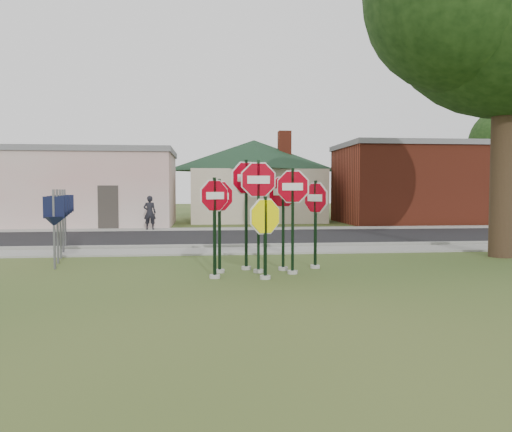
{
  "coord_description": "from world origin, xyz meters",
  "views": [
    {
      "loc": [
        -1.28,
        -10.38,
        2.0
      ],
      "look_at": [
        0.03,
        2.0,
        1.34
      ],
      "focal_mm": 35.0,
      "sensor_mm": 36.0,
      "label": 1
    }
  ],
  "objects": [
    {
      "name": "ground",
      "position": [
        0.0,
        0.0,
        0.0
      ],
      "size": [
        120.0,
        120.0,
        0.0
      ],
      "primitive_type": "plane",
      "color": "#2E4A1B",
      "rests_on": "ground"
    },
    {
      "name": "sidewalk_near",
      "position": [
        0.0,
        5.5,
        0.03
      ],
      "size": [
        60.0,
        1.6,
        0.06
      ],
      "primitive_type": "cube",
      "color": "gray",
      "rests_on": "ground"
    },
    {
      "name": "road",
      "position": [
        0.0,
        10.0,
        0.02
      ],
      "size": [
        60.0,
        7.0,
        0.04
      ],
      "primitive_type": "cube",
      "color": "black",
      "rests_on": "ground"
    },
    {
      "name": "sidewalk_far",
      "position": [
        0.0,
        14.3,
        0.03
      ],
      "size": [
        60.0,
        1.6,
        0.06
      ],
      "primitive_type": "cube",
      "color": "gray",
      "rests_on": "ground"
    },
    {
      "name": "curb",
      "position": [
        0.0,
        6.5,
        0.07
      ],
      "size": [
        60.0,
        0.2,
        0.14
      ],
      "primitive_type": "cube",
      "color": "gray",
      "rests_on": "ground"
    },
    {
      "name": "stop_sign_center",
      "position": [
        0.03,
        1.44,
        1.8
      ],
      "size": [
        1.17,
        0.24,
        2.82
      ],
      "color": "#9E9C94",
      "rests_on": "ground"
    },
    {
      "name": "stop_sign_yellow",
      "position": [
        0.08,
        0.58,
        1.14
      ],
      "size": [
        0.99,
        0.54,
        1.96
      ],
      "color": "#9E9C94",
      "rests_on": "ground"
    },
    {
      "name": "stop_sign_left",
      "position": [
        -1.03,
        0.8,
        1.43
      ],
      "size": [
        0.87,
        0.52,
        2.36
      ],
      "color": "#9E9C94",
      "rests_on": "ground"
    },
    {
      "name": "stop_sign_right",
      "position": [
        0.81,
        1.19,
        1.62
      ],
      "size": [
        1.0,
        0.44,
        2.61
      ],
      "color": "#9E9C94",
      "rests_on": "ground"
    },
    {
      "name": "stop_sign_back_right",
      "position": [
        0.68,
        1.74,
        1.52
      ],
      "size": [
        0.97,
        0.48,
        2.47
      ],
      "color": "#9E9C94",
      "rests_on": "ground"
    },
    {
      "name": "stop_sign_back_left",
      "position": [
        -0.23,
        1.94,
        1.81
      ],
      "size": [
        1.02,
        0.51,
        2.85
      ],
      "color": "#9E9C94",
      "rests_on": "ground"
    },
    {
      "name": "stop_sign_far_right",
      "position": [
        1.54,
        1.98,
        1.42
      ],
      "size": [
        0.6,
        0.93,
        2.33
      ],
      "color": "#9E9C94",
      "rests_on": "ground"
    },
    {
      "name": "stop_sign_far_left",
      "position": [
        -0.9,
        1.54,
        1.43
      ],
      "size": [
        0.94,
        0.46,
        2.35
      ],
      "color": "#9E9C94",
      "rests_on": "ground"
    },
    {
      "name": "route_sign_row",
      "position": [
        -5.4,
        4.5,
        1.22
      ],
      "size": [
        1.43,
        4.63,
        2.0
      ],
      "color": "#59595E",
      "rests_on": "ground"
    },
    {
      "name": "building_stucco",
      "position": [
        -9.0,
        18.0,
        2.15
      ],
      "size": [
        12.2,
        6.2,
        4.2
      ],
      "color": "beige",
      "rests_on": "ground"
    },
    {
      "name": "building_house",
      "position": [
        2.0,
        22.0,
        3.65
      ],
      "size": [
        11.6,
        11.6,
        6.2
      ],
      "color": "beige",
      "rests_on": "ground"
    },
    {
      "name": "building_brick",
      "position": [
        12.0,
        18.5,
        2.4
      ],
      "size": [
        10.2,
        6.2,
        4.75
      ],
      "color": "maroon",
      "rests_on": "ground"
    },
    {
      "name": "bg_tree_right",
      "position": [
        22.0,
        26.0,
        5.58
      ],
      "size": [
        5.6,
        5.6,
        8.4
      ],
      "color": "#2E2114",
      "rests_on": "ground"
    },
    {
      "name": "pedestrian",
      "position": [
        -3.87,
        14.08,
        0.88
      ],
      "size": [
        0.62,
        0.43,
        1.64
      ],
      "primitive_type": "imported",
      "rotation": [
        0.0,
        0.0,
        3.08
      ],
      "color": "black",
      "rests_on": "sidewalk_far"
    }
  ]
}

